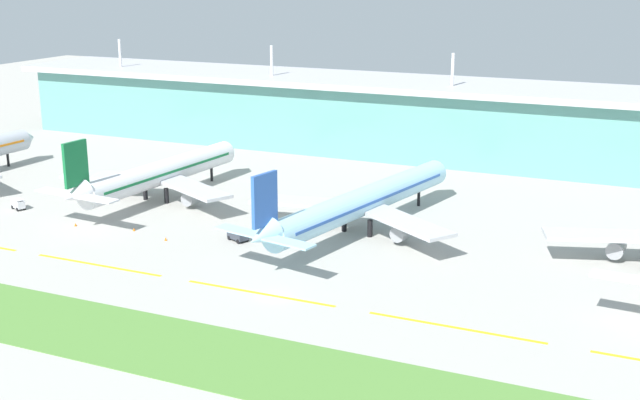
{
  "coord_description": "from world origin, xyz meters",
  "views": [
    {
      "loc": [
        59.53,
        -114.74,
        53.4
      ],
      "look_at": [
        -7.33,
        35.39,
        7.0
      ],
      "focal_mm": 46.38,
      "sensor_mm": 36.0,
      "label": 1
    }
  ],
  "objects_px": {
    "baggage_cart": "(18,204)",
    "safety_cone_right_wingtip": "(134,229)",
    "airliner_near_middle": "(159,174)",
    "safety_cone_left_wingtip": "(76,224)",
    "pushback_tug": "(238,236)",
    "airliner_center": "(361,202)",
    "safety_cone_nose_front": "(166,239)"
  },
  "relations": [
    {
      "from": "pushback_tug",
      "to": "safety_cone_nose_front",
      "type": "distance_m",
      "value": 14.71
    },
    {
      "from": "safety_cone_right_wingtip",
      "to": "safety_cone_nose_front",
      "type": "bearing_deg",
      "value": -15.17
    },
    {
      "from": "safety_cone_right_wingtip",
      "to": "pushback_tug",
      "type": "bearing_deg",
      "value": 8.03
    },
    {
      "from": "airliner_near_middle",
      "to": "safety_cone_right_wingtip",
      "type": "xyz_separation_m",
      "value": [
        8.85,
        -22.4,
        -6.1
      ]
    },
    {
      "from": "airliner_near_middle",
      "to": "airliner_center",
      "type": "relative_size",
      "value": 0.86
    },
    {
      "from": "baggage_cart",
      "to": "safety_cone_left_wingtip",
      "type": "distance_m",
      "value": 20.93
    },
    {
      "from": "pushback_tug",
      "to": "baggage_cart",
      "type": "bearing_deg",
      "value": -179.2
    },
    {
      "from": "airliner_near_middle",
      "to": "pushback_tug",
      "type": "relative_size",
      "value": 12.27
    },
    {
      "from": "airliner_near_middle",
      "to": "pushback_tug",
      "type": "bearing_deg",
      "value": -30.83
    },
    {
      "from": "baggage_cart",
      "to": "safety_cone_left_wingtip",
      "type": "xyz_separation_m",
      "value": [
        20.36,
        -4.79,
        -0.91
      ]
    },
    {
      "from": "safety_cone_left_wingtip",
      "to": "safety_cone_right_wingtip",
      "type": "xyz_separation_m",
      "value": [
        13.48,
        2.32,
        0.0
      ]
    },
    {
      "from": "baggage_cart",
      "to": "safety_cone_right_wingtip",
      "type": "distance_m",
      "value": 33.95
    },
    {
      "from": "safety_cone_right_wingtip",
      "to": "safety_cone_left_wingtip",
      "type": "bearing_deg",
      "value": -170.26
    },
    {
      "from": "airliner_center",
      "to": "pushback_tug",
      "type": "relative_size",
      "value": 14.22
    },
    {
      "from": "airliner_center",
      "to": "baggage_cart",
      "type": "xyz_separation_m",
      "value": [
        -77.7,
        -16.24,
        -5.19
      ]
    },
    {
      "from": "airliner_near_middle",
      "to": "airliner_center",
      "type": "bearing_deg",
      "value": -4.0
    },
    {
      "from": "safety_cone_right_wingtip",
      "to": "baggage_cart",
      "type": "bearing_deg",
      "value": 175.82
    },
    {
      "from": "airliner_center",
      "to": "safety_cone_nose_front",
      "type": "distance_m",
      "value": 40.71
    },
    {
      "from": "baggage_cart",
      "to": "safety_cone_left_wingtip",
      "type": "bearing_deg",
      "value": -13.24
    },
    {
      "from": "baggage_cart",
      "to": "safety_cone_right_wingtip",
      "type": "height_order",
      "value": "baggage_cart"
    },
    {
      "from": "airliner_near_middle",
      "to": "safety_cone_left_wingtip",
      "type": "height_order",
      "value": "airliner_near_middle"
    },
    {
      "from": "safety_cone_right_wingtip",
      "to": "airliner_center",
      "type": "bearing_deg",
      "value": 23.1
    },
    {
      "from": "pushback_tug",
      "to": "safety_cone_right_wingtip",
      "type": "bearing_deg",
      "value": -171.97
    },
    {
      "from": "airliner_center",
      "to": "safety_cone_left_wingtip",
      "type": "height_order",
      "value": "airliner_center"
    },
    {
      "from": "pushback_tug",
      "to": "airliner_center",
      "type": "bearing_deg",
      "value": 36.76
    },
    {
      "from": "airliner_center",
      "to": "safety_cone_right_wingtip",
      "type": "bearing_deg",
      "value": -156.9
    },
    {
      "from": "airliner_near_middle",
      "to": "safety_cone_left_wingtip",
      "type": "relative_size",
      "value": 87.6
    },
    {
      "from": "safety_cone_left_wingtip",
      "to": "safety_cone_nose_front",
      "type": "height_order",
      "value": "same"
    },
    {
      "from": "safety_cone_left_wingtip",
      "to": "airliner_center",
      "type": "bearing_deg",
      "value": 20.14
    },
    {
      "from": "airliner_near_middle",
      "to": "airliner_center",
      "type": "height_order",
      "value": "same"
    },
    {
      "from": "airliner_near_middle",
      "to": "baggage_cart",
      "type": "bearing_deg",
      "value": -141.44
    },
    {
      "from": "airliner_near_middle",
      "to": "baggage_cart",
      "type": "distance_m",
      "value": 32.38
    }
  ]
}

